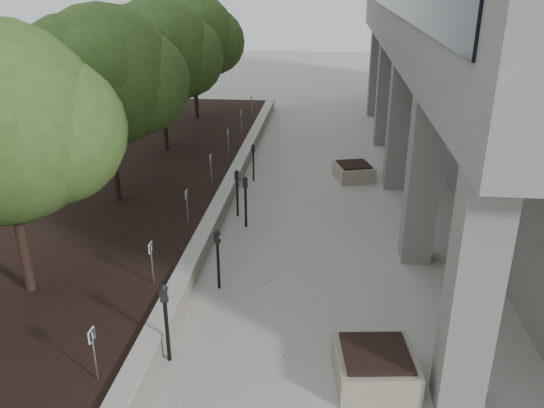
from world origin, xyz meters
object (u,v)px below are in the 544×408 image
at_px(crabapple_tree_3, 108,106).
at_px(parking_meter_5, 253,163).
at_px(parking_meter_3, 237,193).
at_px(crabapple_tree_5, 194,56).
at_px(parking_meter_4, 246,202).
at_px(crabapple_tree_2, 7,165).
at_px(planter_back, 354,171).
at_px(parking_meter_2, 218,260).
at_px(parking_meter_1, 167,323).
at_px(crabapple_tree_4, 161,75).
at_px(planter_front, 375,366).

relative_size(crabapple_tree_3, parking_meter_5, 4.22).
bearing_deg(parking_meter_3, crabapple_tree_3, -170.01).
height_order(crabapple_tree_5, parking_meter_5, crabapple_tree_5).
bearing_deg(parking_meter_4, parking_meter_5, 100.04).
distance_m(crabapple_tree_2, planter_back, 11.36).
xyz_separation_m(parking_meter_4, planter_back, (3.06, 4.20, -0.46)).
relative_size(parking_meter_2, parking_meter_5, 1.09).
xyz_separation_m(crabapple_tree_2, crabapple_tree_5, (0.00, 15.00, 0.00)).
height_order(crabapple_tree_3, parking_meter_1, crabapple_tree_3).
bearing_deg(parking_meter_2, crabapple_tree_4, 131.95).
height_order(crabapple_tree_5, planter_back, crabapple_tree_5).
xyz_separation_m(crabapple_tree_4, planter_front, (6.93, -11.60, -2.81)).
xyz_separation_m(crabapple_tree_3, parking_meter_3, (3.49, 0.07, -2.42)).
bearing_deg(planter_back, crabapple_tree_4, 168.23).
distance_m(parking_meter_2, parking_meter_4, 3.26).
distance_m(parking_meter_2, parking_meter_5, 6.90).
height_order(parking_meter_1, parking_meter_2, parking_meter_1).
relative_size(crabapple_tree_2, crabapple_tree_3, 1.00).
height_order(crabapple_tree_3, planter_front, crabapple_tree_3).
relative_size(crabapple_tree_3, parking_meter_1, 3.48).
distance_m(crabapple_tree_4, parking_meter_1, 12.11).
height_order(crabapple_tree_5, parking_meter_4, crabapple_tree_5).
bearing_deg(crabapple_tree_3, parking_meter_3, 1.11).
bearing_deg(parking_meter_4, parking_meter_1, -89.75).
bearing_deg(parking_meter_3, parking_meter_1, -82.82).
height_order(parking_meter_5, planter_front, parking_meter_5).
bearing_deg(parking_meter_5, planter_back, 13.94).
height_order(crabapple_tree_3, parking_meter_5, crabapple_tree_3).
xyz_separation_m(parking_meter_2, planter_back, (3.18, 7.45, -0.43)).
bearing_deg(crabapple_tree_3, planter_back, 27.31).
xyz_separation_m(crabapple_tree_4, crabapple_tree_5, (0.00, 5.00, 0.00)).
xyz_separation_m(crabapple_tree_3, parking_meter_4, (3.84, -0.63, -2.39)).
height_order(parking_meter_4, planter_front, parking_meter_4).
bearing_deg(parking_meter_5, parking_meter_2, -84.01).
bearing_deg(parking_meter_1, parking_meter_4, 77.92).
bearing_deg(parking_meter_4, parking_meter_3, 121.83).
relative_size(parking_meter_4, parking_meter_5, 1.13).
distance_m(crabapple_tree_2, crabapple_tree_5, 15.00).
height_order(crabapple_tree_4, planter_front, crabapple_tree_4).
relative_size(crabapple_tree_5, parking_meter_3, 3.90).
bearing_deg(planter_front, crabapple_tree_4, 120.85).
distance_m(parking_meter_4, planter_front, 6.74).
distance_m(crabapple_tree_5, parking_meter_1, 16.91).
height_order(crabapple_tree_4, parking_meter_2, crabapple_tree_4).
bearing_deg(crabapple_tree_5, crabapple_tree_2, -90.00).
xyz_separation_m(parking_meter_2, parking_meter_3, (-0.23, 3.95, -0.01)).
bearing_deg(parking_meter_1, parking_meter_3, 81.53).
distance_m(crabapple_tree_3, parking_meter_2, 5.90).
distance_m(parking_meter_1, parking_meter_5, 9.43).
xyz_separation_m(parking_meter_3, planter_front, (3.44, -6.67, -0.39)).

